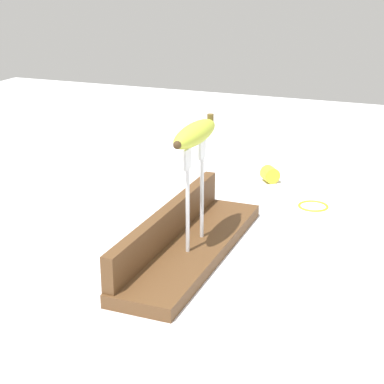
{
  "coord_description": "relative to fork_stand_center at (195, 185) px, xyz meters",
  "views": [
    {
      "loc": [
        -0.99,
        -0.4,
        0.51
      ],
      "look_at": [
        0.0,
        0.0,
        0.12
      ],
      "focal_mm": 59.8,
      "sensor_mm": 36.0,
      "label": 1
    }
  ],
  "objects": [
    {
      "name": "banana_raised_center",
      "position": [
        -0.0,
        -0.0,
        0.09
      ],
      "size": [
        0.17,
        0.04,
        0.04
      ],
      "color": "#B2C138",
      "rests_on": "fork_stand_center"
    },
    {
      "name": "fork_stand_center",
      "position": [
        0.0,
        0.0,
        0.0
      ],
      "size": [
        0.1,
        0.01,
        0.19
      ],
      "color": "silver",
      "rests_on": "wooden_board"
    },
    {
      "name": "ground_plane",
      "position": [
        -0.0,
        0.01,
        -0.14
      ],
      "size": [
        3.0,
        3.0,
        0.0
      ],
      "primitive_type": "plane",
      "color": "silver"
    },
    {
      "name": "banana_chunk_near",
      "position": [
        0.46,
        -0.02,
        -0.12
      ],
      "size": [
        0.05,
        0.05,
        0.04
      ],
      "color": "yellow",
      "rests_on": "ground"
    },
    {
      "name": "wooden_board",
      "position": [
        -0.0,
        0.01,
        -0.13
      ],
      "size": [
        0.47,
        0.12,
        0.02
      ],
      "primitive_type": "cube",
      "color": "brown",
      "rests_on": "ground"
    },
    {
      "name": "board_backstop",
      "position": [
        -0.0,
        0.05,
        -0.08
      ],
      "size": [
        0.46,
        0.02,
        0.06
      ],
      "primitive_type": "cube",
      "color": "brown",
      "rests_on": "wooden_board"
    },
    {
      "name": "wire_coil",
      "position": [
        0.33,
        -0.15,
        -0.13
      ],
      "size": [
        0.07,
        0.07,
        0.01
      ],
      "primitive_type": "torus",
      "color": "gold",
      "rests_on": "ground"
    }
  ]
}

